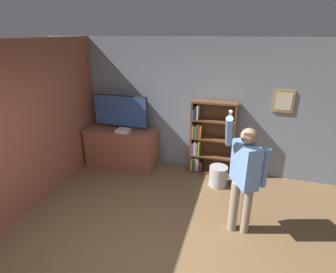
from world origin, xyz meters
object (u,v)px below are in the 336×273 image
Objects in this scene: person at (244,172)px; waste_bin at (218,176)px; bookshelf at (208,140)px; television at (120,112)px; game_console at (123,131)px.

waste_bin is (-0.44, 1.18, -0.79)m from person.
person reaches higher than waste_bin.
person is at bearing -66.11° from bookshelf.
television is at bearing -149.22° from person.
bookshelf is at bearing 12.58° from game_console.
person is at bearing -27.61° from game_console.
game_console is 2.77m from person.
game_console is at bearing -55.38° from television.
person is at bearing -29.63° from television.
television is 3.06× the size of waste_bin.
person reaches higher than television.
bookshelf is at bearing 121.60° from waste_bin.
game_console is (0.13, -0.18, -0.34)m from television.
bookshelf is 0.81× the size of person.
television is 2.97m from person.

